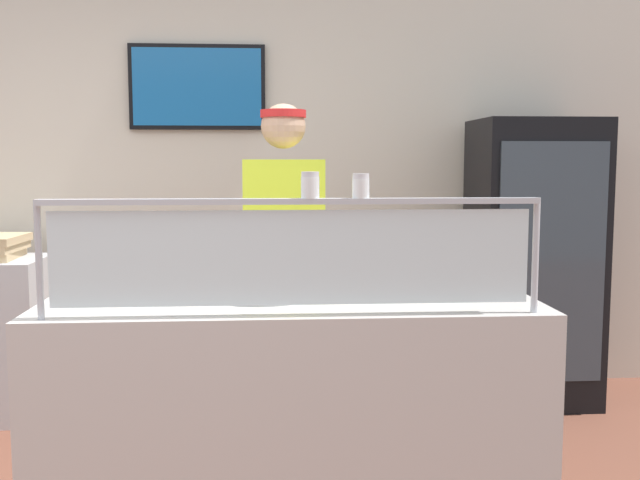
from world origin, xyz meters
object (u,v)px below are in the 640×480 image
(pizza_server, at_px, (249,288))
(pepper_flake_shaker, at_px, (361,187))
(worker_figure, at_px, (285,264))
(pizza_tray, at_px, (262,292))
(drink_fridge, at_px, (533,262))
(parmesan_shaker, at_px, (310,187))

(pizza_server, bearing_deg, pepper_flake_shaker, -50.29)
(pizza_server, distance_m, pepper_flake_shaker, 0.68)
(pizza_server, height_order, worker_figure, worker_figure)
(pepper_flake_shaker, bearing_deg, worker_figure, 104.72)
(pizza_tray, height_order, worker_figure, worker_figure)
(drink_fridge, bearing_deg, parmesan_shaker, -128.86)
(parmesan_shaker, height_order, pepper_flake_shaker, parmesan_shaker)
(pepper_flake_shaker, bearing_deg, parmesan_shaker, 180.00)
(pepper_flake_shaker, bearing_deg, pizza_tray, 132.36)
(worker_figure, bearing_deg, pizza_server, -105.16)
(pizza_server, height_order, pepper_flake_shaker, pepper_flake_shaker)
(pizza_server, bearing_deg, drink_fridge, 32.91)
(pizza_server, xyz_separation_m, parmesan_shaker, (0.22, -0.36, 0.41))
(pizza_tray, height_order, drink_fridge, drink_fridge)
(pizza_tray, xyz_separation_m, worker_figure, (0.10, 0.55, 0.04))
(worker_figure, bearing_deg, pepper_flake_shaker, -75.28)
(pizza_server, distance_m, worker_figure, 0.59)
(drink_fridge, bearing_deg, pizza_server, -139.14)
(pepper_flake_shaker, height_order, drink_fridge, drink_fridge)
(pizza_server, bearing_deg, worker_figure, 66.89)
(pizza_tray, xyz_separation_m, parmesan_shaker, (0.17, -0.38, 0.44))
(parmesan_shaker, bearing_deg, drink_fridge, 51.14)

